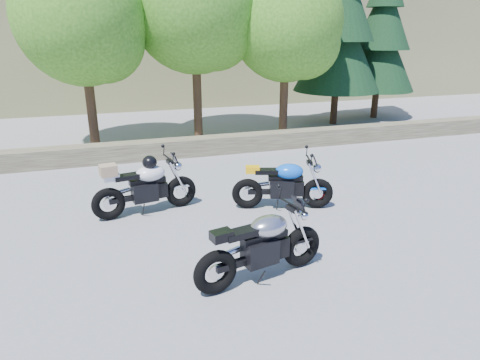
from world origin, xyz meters
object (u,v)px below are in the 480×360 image
white_bike (145,186)px  backpack (323,192)px  silver_bike (262,246)px  blue_bike (283,185)px

white_bike → backpack: size_ratio=5.66×
silver_bike → white_bike: bearing=102.5°
white_bike → backpack: (3.65, -0.41, -0.39)m
backpack → silver_bike: bearing=-111.6°
white_bike → silver_bike: bearing=-75.1°
white_bike → blue_bike: white_bike is taller
silver_bike → blue_bike: silver_bike is taller
blue_bike → backpack: bearing=26.8°
white_bike → backpack: bearing=-16.6°
white_bike → blue_bike: size_ratio=1.04×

